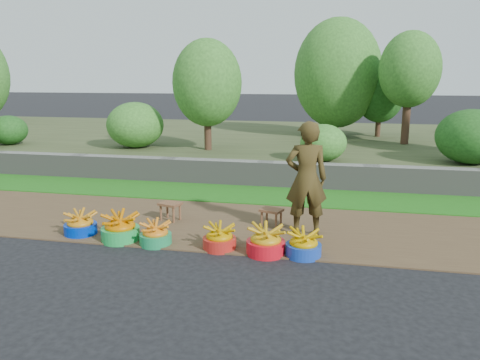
% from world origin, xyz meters
% --- Properties ---
extents(ground_plane, '(120.00, 120.00, 0.00)m').
position_xyz_m(ground_plane, '(0.00, 0.00, 0.00)').
color(ground_plane, black).
rests_on(ground_plane, ground).
extents(dirt_shoulder, '(80.00, 2.50, 0.02)m').
position_xyz_m(dirt_shoulder, '(0.00, 1.25, 0.01)').
color(dirt_shoulder, '#4F3B25').
rests_on(dirt_shoulder, ground).
extents(grass_verge, '(80.00, 1.50, 0.04)m').
position_xyz_m(grass_verge, '(0.00, 3.25, 0.02)').
color(grass_verge, '#1F6715').
rests_on(grass_verge, ground).
extents(retaining_wall, '(80.00, 0.35, 0.55)m').
position_xyz_m(retaining_wall, '(0.00, 4.10, 0.28)').
color(retaining_wall, slate).
rests_on(retaining_wall, ground).
extents(earth_bank, '(80.00, 10.00, 0.50)m').
position_xyz_m(earth_bank, '(0.00, 9.00, 0.25)').
color(earth_bank, '#3D4726').
rests_on(earth_bank, ground).
extents(vegetation, '(34.21, 8.27, 4.28)m').
position_xyz_m(vegetation, '(2.20, 8.33, 2.41)').
color(vegetation, '#3D2719').
rests_on(vegetation, earth_bank).
extents(basin_a, '(0.49, 0.49, 0.36)m').
position_xyz_m(basin_a, '(-2.24, 0.34, 0.16)').
color(basin_a, '#0028AF').
rests_on(basin_a, ground).
extents(basin_b, '(0.56, 0.56, 0.41)m').
position_xyz_m(basin_b, '(-1.53, 0.23, 0.19)').
color(basin_b, green).
rests_on(basin_b, ground).
extents(basin_c, '(0.46, 0.46, 0.34)m').
position_xyz_m(basin_c, '(-0.97, 0.18, 0.15)').
color(basin_c, '#198149').
rests_on(basin_c, ground).
extents(basin_d, '(0.47, 0.47, 0.35)m').
position_xyz_m(basin_d, '(-0.03, 0.20, 0.16)').
color(basin_d, '#B32119').
rests_on(basin_d, ground).
extents(basin_e, '(0.52, 0.52, 0.39)m').
position_xyz_m(basin_e, '(0.62, 0.14, 0.18)').
color(basin_e, red).
rests_on(basin_e, ground).
extents(basin_f, '(0.48, 0.48, 0.36)m').
position_xyz_m(basin_f, '(1.13, 0.17, 0.16)').
color(basin_f, '#163BA3').
rests_on(basin_f, ground).
extents(stool_left, '(0.40, 0.34, 0.30)m').
position_xyz_m(stool_left, '(-1.15, 1.28, 0.26)').
color(stool_left, brown).
rests_on(stool_left, dirt_shoulder).
extents(stool_right, '(0.39, 0.34, 0.29)m').
position_xyz_m(stool_right, '(0.54, 1.27, 0.25)').
color(stool_right, brown).
rests_on(stool_right, dirt_shoulder).
extents(vendor_woman, '(0.70, 0.54, 1.71)m').
position_xyz_m(vendor_woman, '(1.08, 1.02, 0.88)').
color(vendor_woman, black).
rests_on(vendor_woman, dirt_shoulder).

